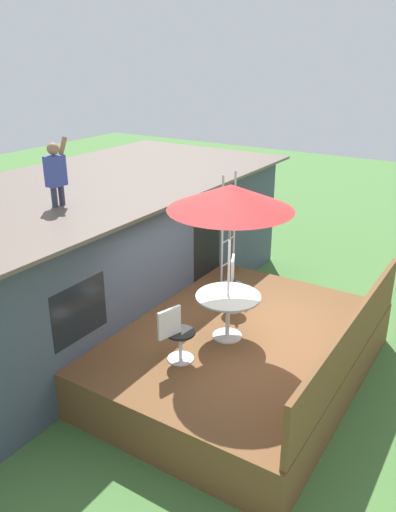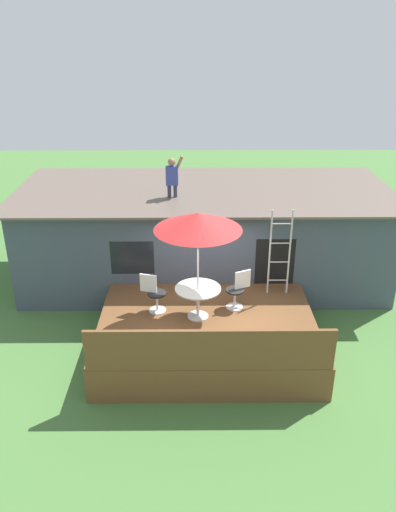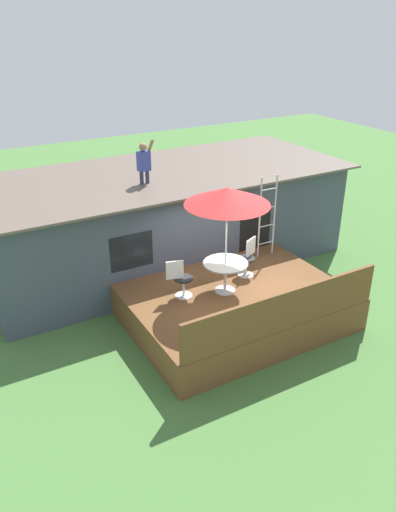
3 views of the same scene
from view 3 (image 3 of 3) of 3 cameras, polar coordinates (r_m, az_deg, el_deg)
ground_plane at (r=12.36m, az=3.81°, el=-6.95°), size 40.00×40.00×0.00m
house at (r=14.52m, az=-3.81°, el=4.38°), size 10.50×4.50×2.72m
deck at (r=12.14m, az=3.86°, el=-5.36°), size 4.93×3.99×0.80m
deck_railing at (r=10.38m, az=9.89°, el=-6.16°), size 4.83×0.08×0.90m
patio_table at (r=11.56m, az=3.14°, el=-1.47°), size 1.04×1.04×0.74m
patio_umbrella at (r=10.86m, az=3.37°, el=6.81°), size 1.90×1.90×2.54m
step_ladder at (r=13.23m, az=7.88°, el=4.45°), size 0.52×0.04×2.20m
person_figure at (r=12.98m, az=-6.16°, el=10.78°), size 0.47×0.20×1.11m
patio_chair_left at (r=11.39m, az=-2.01°, el=-2.62°), size 0.61×0.44×0.92m
patio_chair_right at (r=12.42m, az=5.68°, el=-0.18°), size 0.59×0.44×0.92m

